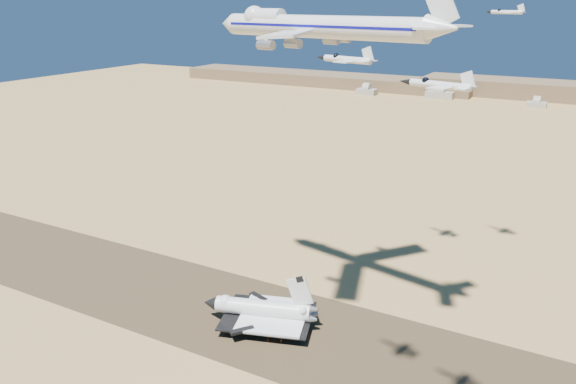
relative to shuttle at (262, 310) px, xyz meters
The scene contains 13 objects.
ground 6.35m from the shuttle, 169.66° to the left, with size 1200.00×1200.00×0.00m, color tan.
runway 6.32m from the shuttle, 169.66° to the left, with size 600.00×50.00×0.06m, color #483724.
ridgeline 531.57m from the shuttle, 83.34° to the left, with size 960.00×90.00×18.00m.
hangars 483.87m from the shuttle, 98.04° to the left, with size 200.50×29.50×30.00m.
shuttle is the anchor object (origin of this frame).
carrier_747 91.60m from the shuttle, 54.96° to the left, with size 82.83×62.73×20.57m.
crew_a 13.43m from the shuttle, 30.91° to the right, with size 0.68×0.45×1.87m, color #BD550B.
crew_b 10.41m from the shuttle, 44.70° to the right, with size 0.81×0.47×1.66m, color #BD550B.
crew_c 12.08m from the shuttle, 49.69° to the right, with size 0.95×0.49×1.62m, color #BD550B.
chase_jet_a 102.04m from the shuttle, 39.92° to the right, with size 13.73×7.93×3.49m.
chase_jet_b 111.09m from the shuttle, 33.19° to the right, with size 14.19×8.13×3.59m.
chase_jet_c 112.51m from the shuttle, 64.00° to the left, with size 15.39×9.01×3.93m.
chase_jet_d 132.25m from the shuttle, 54.48° to the left, with size 13.95×8.15×3.56m.
Camera 1 is at (89.24, -139.65, 102.16)m, focal length 35.00 mm.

